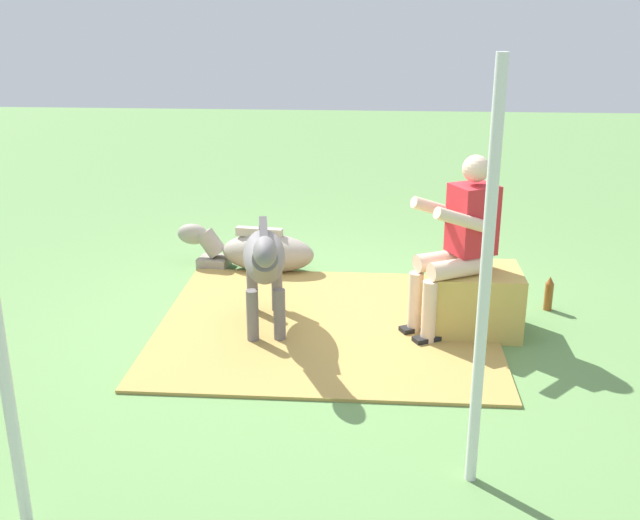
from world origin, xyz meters
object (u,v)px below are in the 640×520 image
(hay_bale, at_px, (474,300))
(soda_bottle, at_px, (549,294))
(pony_lying, at_px, (258,251))
(tent_pole_left, at_px, (485,286))
(person_seated, at_px, (458,238))
(pony_standing, at_px, (264,261))

(hay_bale, height_order, soda_bottle, hay_bale)
(pony_lying, xyz_separation_m, tent_pole_left, (-1.63, 3.19, 0.92))
(hay_bale, height_order, pony_lying, hay_bale)
(person_seated, xyz_separation_m, pony_lying, (1.71, -1.29, -0.58))
(hay_bale, xyz_separation_m, pony_lying, (1.86, -1.23, -0.06))
(pony_lying, bearing_deg, pony_standing, 101.10)
(pony_standing, distance_m, pony_lying, 1.46)
(hay_bale, distance_m, person_seated, 0.54)
(pony_standing, xyz_separation_m, pony_lying, (0.27, -1.38, -0.39))
(pony_standing, height_order, soda_bottle, pony_standing)
(pony_standing, relative_size, pony_lying, 0.99)
(person_seated, height_order, tent_pole_left, tent_pole_left)
(person_seated, xyz_separation_m, tent_pole_left, (0.08, 1.90, 0.34))
(pony_lying, relative_size, tent_pole_left, 0.61)
(pony_standing, relative_size, tent_pole_left, 0.60)
(pony_standing, xyz_separation_m, soda_bottle, (-2.27, -0.60, -0.44))
(tent_pole_left, bearing_deg, pony_standing, -52.99)
(person_seated, distance_m, soda_bottle, 1.16)
(person_seated, relative_size, tent_pole_left, 0.62)
(tent_pole_left, bearing_deg, hay_bale, -96.78)
(pony_lying, height_order, soda_bottle, pony_lying)
(hay_bale, xyz_separation_m, soda_bottle, (-0.68, -0.46, -0.11))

